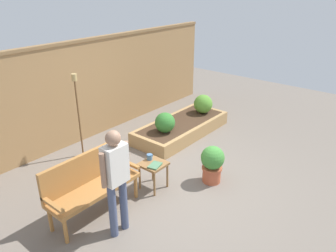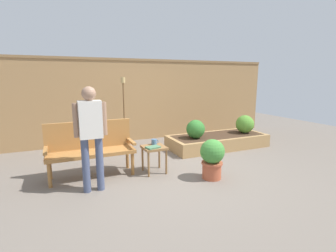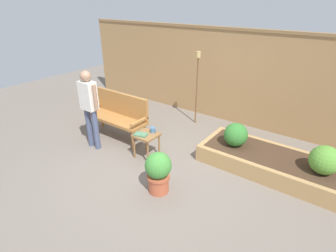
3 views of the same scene
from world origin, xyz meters
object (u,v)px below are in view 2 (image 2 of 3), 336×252
Objects in this scene: shrub_far_corner at (245,124)px; tiki_torch at (124,100)px; shrub_near_bench at (196,129)px; person_by_bench at (91,130)px; side_table at (154,151)px; book_on_table at (153,147)px; potted_boxwood at (212,157)px; garden_bench at (90,145)px; cup_on_table at (154,142)px.

shrub_far_corner is 0.27× the size of tiki_torch.
person_by_bench reaches higher than shrub_near_bench.
book_on_table is at bearing -122.30° from side_table.
person_by_bench reaches higher than potted_boxwood.
tiki_torch is (-0.06, 1.87, 0.76)m from side_table.
shrub_far_corner is at bearing 17.55° from person_by_bench.
cup_on_table is (1.10, -0.19, -0.02)m from garden_bench.
potted_boxwood is at bearing -47.51° from book_on_table.
book_on_table is 0.15× the size of person_by_bench.
potted_boxwood is at bearing -27.83° from garden_bench.
person_by_bench is at bearing -179.92° from book_on_table.
potted_boxwood is at bearing -9.37° from person_by_bench.
cup_on_table is at bearing 50.13° from book_on_table.
shrub_far_corner is (2.78, 0.88, 0.13)m from side_table.
garden_bench is 10.82× the size of cup_on_table.
person_by_bench is (-1.04, -2.21, -0.22)m from tiki_torch.
shrub_near_bench is at bearing 69.92° from potted_boxwood.
person_by_bench is (-1.89, 0.31, 0.56)m from potted_boxwood.
book_on_table is at bearing 13.73° from person_by_bench.
cup_on_table is at bearing 68.33° from side_table.
book_on_table is at bearing -161.07° from shrub_far_corner.
shrub_far_corner reaches higher than book_on_table.
shrub_near_bench is 1.84m from tiki_torch.
garden_bench is 3.00× the size of side_table.
book_on_table is 0.52× the size of shrub_far_corner.
garden_bench is 1.11m from cup_on_table.
potted_boxwood is (0.84, -0.57, -0.12)m from book_on_table.
person_by_bench is at bearing -162.45° from shrub_far_corner.
side_table is 1.12× the size of shrub_near_bench.
tiki_torch reaches higher than shrub_far_corner.
garden_bench is at bearing 170.17° from cup_on_table.
shrub_far_corner is at bearing 5.28° from book_on_table.
potted_boxwood is at bearing -110.08° from shrub_near_bench.
shrub_near_bench is at bearing 20.96° from book_on_table.
side_table is 3.61× the size of cup_on_table.
shrub_far_corner reaches higher than side_table.
garden_bench reaches higher than shrub_far_corner.
garden_bench reaches higher than shrub_near_bench.
shrub_far_corner is 0.29× the size of person_by_bench.
side_table is at bearing -111.67° from cup_on_table.
tiki_torch reaches higher than garden_bench.
person_by_bench reaches higher than book_on_table.
shrub_near_bench is at bearing 13.30° from garden_bench.
potted_boxwood is 1.64m from shrub_near_bench.
garden_bench is 3.87m from shrub_far_corner.
person_by_bench is at bearing -157.83° from cup_on_table.
person_by_bench reaches higher than cup_on_table.
person_by_bench is at bearing -153.42° from shrub_near_bench.
side_table is 2.92m from shrub_far_corner.
tiki_torch is (-2.84, 0.98, 0.63)m from shrub_far_corner.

